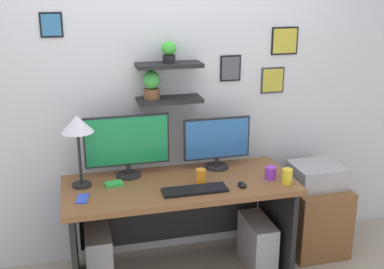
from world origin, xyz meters
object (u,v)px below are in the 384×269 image
at_px(keyboard, 195,190).
at_px(monitor_left, 127,144).
at_px(water_cup, 287,176).
at_px(coffee_mug, 271,173).
at_px(computer_tower_right, 257,243).
at_px(computer_tower_left, 99,257).
at_px(desk, 179,206).
at_px(cell_phone, 82,199).
at_px(drawer_cabinet, 313,217).
at_px(scissors_tray, 114,184).
at_px(printer, 317,175).
at_px(pen_cup, 201,176).
at_px(desk_lamp, 77,128).
at_px(monitor_right, 217,141).
at_px(computer_mouse, 242,185).

bearing_deg(keyboard, monitor_left, 136.04).
relative_size(keyboard, water_cup, 4.00).
distance_m(coffee_mug, computer_tower_right, 0.60).
distance_m(computer_tower_left, computer_tower_right, 1.19).
relative_size(desk, coffee_mug, 18.06).
xyz_separation_m(desk, cell_phone, (-0.67, -0.16, 0.22)).
relative_size(monitor_left, drawer_cabinet, 1.08).
distance_m(scissors_tray, drawer_cabinet, 1.66).
height_order(coffee_mug, printer, coffee_mug).
xyz_separation_m(pen_cup, drawer_cabinet, (0.99, 0.14, -0.52)).
bearing_deg(coffee_mug, water_cup, -55.76).
relative_size(water_cup, computer_tower_right, 0.27).
relative_size(desk_lamp, printer, 1.33).
bearing_deg(scissors_tray, computer_tower_left, -174.68).
height_order(coffee_mug, drawer_cabinet, coffee_mug).
bearing_deg(desk_lamp, scissors_tray, -12.97).
relative_size(scissors_tray, computer_tower_right, 0.30).
relative_size(scissors_tray, drawer_cabinet, 0.21).
bearing_deg(desk, coffee_mug, -12.90).
bearing_deg(pen_cup, keyboard, -121.18).
bearing_deg(monitor_left, water_cup, -21.76).
distance_m(coffee_mug, printer, 0.55).
relative_size(desk, printer, 4.28).
bearing_deg(printer, pen_cup, -171.77).
xyz_separation_m(desk_lamp, drawer_cabinet, (1.80, -0.01, -0.89)).
bearing_deg(printer, keyboard, -165.58).
height_order(cell_phone, scissors_tray, scissors_tray).
distance_m(monitor_right, drawer_cabinet, 1.05).
xyz_separation_m(scissors_tray, computer_tower_left, (-0.14, -0.01, -0.55)).
bearing_deg(keyboard, water_cup, -3.19).
bearing_deg(drawer_cabinet, monitor_right, 172.16).
distance_m(coffee_mug, scissors_tray, 1.11).
xyz_separation_m(monitor_left, computer_tower_right, (0.93, -0.25, -0.80)).
bearing_deg(drawer_cabinet, desk_lamp, 179.83).
bearing_deg(computer_mouse, monitor_left, 151.91).
distance_m(desk, computer_tower_right, 0.69).
xyz_separation_m(desk, computer_mouse, (0.40, -0.23, 0.23)).
xyz_separation_m(cell_phone, scissors_tray, (0.22, 0.17, 0.01)).
bearing_deg(keyboard, desk, 105.98).
bearing_deg(computer_mouse, monitor_right, 99.28).
bearing_deg(monitor_right, water_cup, -47.59).
xyz_separation_m(computer_mouse, drawer_cabinet, (0.73, 0.28, -0.48)).
bearing_deg(desk_lamp, monitor_right, 5.91).
bearing_deg(coffee_mug, computer_mouse, -161.52).
distance_m(desk, computer_mouse, 0.51).
distance_m(desk_lamp, pen_cup, 0.91).
bearing_deg(printer, desk_lamp, 179.83).
relative_size(computer_mouse, desk_lamp, 0.18).
bearing_deg(coffee_mug, keyboard, -172.71).
distance_m(scissors_tray, computer_tower_right, 1.19).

